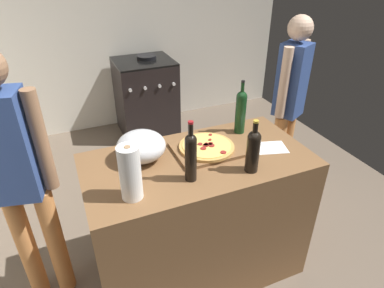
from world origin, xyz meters
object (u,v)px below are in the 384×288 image
(stove, at_px, (146,97))
(paper_towel_roll, at_px, (130,173))
(wine_bottle_green, at_px, (191,155))
(person_in_stripes, at_px, (19,174))
(wine_bottle_amber, at_px, (253,149))
(person_in_red, at_px, (289,101))
(mixing_bowl, at_px, (141,146))
(wine_bottle_clear, at_px, (241,110))
(pizza, at_px, (207,147))

(stove, bearing_deg, paper_towel_roll, -106.84)
(wine_bottle_green, relative_size, stove, 0.37)
(stove, height_order, person_in_stripes, person_in_stripes)
(wine_bottle_amber, distance_m, wine_bottle_green, 0.35)
(wine_bottle_amber, xyz_separation_m, person_in_stripes, (-1.20, 0.44, -0.12))
(wine_bottle_amber, height_order, person_in_red, person_in_red)
(mixing_bowl, height_order, paper_towel_roll, paper_towel_roll)
(wine_bottle_clear, bearing_deg, person_in_stripes, 179.36)
(pizza, relative_size, person_in_red, 0.21)
(pizza, xyz_separation_m, wine_bottle_amber, (0.14, -0.29, 0.11))
(mixing_bowl, height_order, person_in_red, person_in_red)
(wine_bottle_clear, relative_size, stove, 0.39)
(wine_bottle_green, bearing_deg, wine_bottle_amber, -8.90)
(pizza, bearing_deg, person_in_red, 26.04)
(mixing_bowl, xyz_separation_m, person_in_red, (1.37, 0.42, -0.11))
(pizza, distance_m, wine_bottle_green, 0.33)
(mixing_bowl, xyz_separation_m, wine_bottle_amber, (0.53, -0.35, 0.05))
(wine_bottle_green, bearing_deg, wine_bottle_clear, 35.82)
(person_in_red, bearing_deg, pizza, -153.96)
(paper_towel_roll, xyz_separation_m, person_in_stripes, (-0.53, 0.41, -0.13))
(mixing_bowl, distance_m, wine_bottle_amber, 0.64)
(person_in_stripes, bearing_deg, wine_bottle_clear, -0.64)
(paper_towel_roll, xyz_separation_m, wine_bottle_green, (0.33, 0.02, 0.01))
(pizza, height_order, wine_bottle_amber, wine_bottle_amber)
(wine_bottle_amber, bearing_deg, pizza, 116.51)
(mixing_bowl, relative_size, paper_towel_roll, 0.97)
(wine_bottle_green, height_order, stove, wine_bottle_green)
(wine_bottle_amber, bearing_deg, paper_towel_roll, 177.29)
(mixing_bowl, xyz_separation_m, paper_towel_roll, (-0.14, -0.32, 0.06))
(pizza, height_order, person_in_stripes, person_in_stripes)
(person_in_stripes, bearing_deg, mixing_bowl, -7.45)
(wine_bottle_green, distance_m, person_in_stripes, 0.95)
(pizza, relative_size, wine_bottle_clear, 0.93)
(wine_bottle_amber, bearing_deg, wine_bottle_green, 171.10)
(paper_towel_roll, bearing_deg, pizza, 25.63)
(person_in_red, bearing_deg, mixing_bowl, -163.17)
(mixing_bowl, bearing_deg, wine_bottle_amber, -33.32)
(wine_bottle_clear, bearing_deg, person_in_red, 26.96)
(mixing_bowl, bearing_deg, paper_towel_roll, -113.46)
(pizza, height_order, wine_bottle_green, wine_bottle_green)
(pizza, bearing_deg, wine_bottle_green, -131.15)
(wine_bottle_amber, relative_size, stove, 0.33)
(paper_towel_roll, distance_m, person_in_stripes, 0.68)
(wine_bottle_green, xyz_separation_m, stove, (0.39, 2.35, -0.63))
(person_in_stripes, relative_size, person_in_red, 1.03)
(mixing_bowl, height_order, person_in_stripes, person_in_stripes)
(wine_bottle_green, bearing_deg, person_in_stripes, 155.89)
(pizza, bearing_deg, wine_bottle_amber, -63.49)
(wine_bottle_green, distance_m, person_in_red, 1.39)
(mixing_bowl, distance_m, stove, 2.21)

